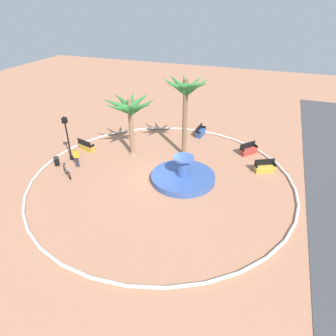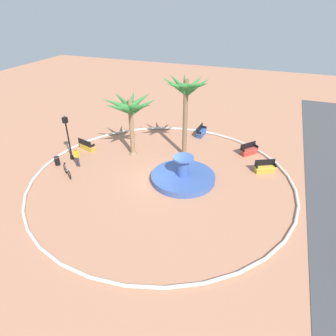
# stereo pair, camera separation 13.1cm
# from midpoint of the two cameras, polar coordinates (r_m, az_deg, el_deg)

# --- Properties ---
(ground_plane) EXTENTS (80.00, 80.00, 0.00)m
(ground_plane) POSITION_cam_midpoint_polar(r_m,az_deg,el_deg) (21.94, -1.40, -2.22)
(ground_plane) COLOR tan
(plaza_curb) EXTENTS (19.10, 19.10, 0.20)m
(plaza_curb) POSITION_cam_midpoint_polar(r_m,az_deg,el_deg) (21.88, -1.40, -2.00)
(plaza_curb) COLOR silver
(plaza_curb) RESTS_ON ground
(fountain) EXTENTS (4.69, 4.69, 1.93)m
(fountain) POSITION_cam_midpoint_polar(r_m,az_deg,el_deg) (21.74, 2.71, -1.67)
(fountain) COLOR #38569E
(fountain) RESTS_ON ground
(palm_tree_near_fountain) EXTENTS (4.46, 4.49, 5.05)m
(palm_tree_near_fountain) POSITION_cam_midpoint_polar(r_m,az_deg,el_deg) (23.91, -7.48, 11.23)
(palm_tree_near_fountain) COLOR #8E6B4C
(palm_tree_near_fountain) RESTS_ON ground
(palm_tree_by_curb) EXTENTS (3.89, 3.90, 6.62)m
(palm_tree_by_curb) POSITION_cam_midpoint_polar(r_m,az_deg,el_deg) (23.32, 3.27, 14.27)
(palm_tree_by_curb) COLOR brown
(palm_tree_by_curb) RESTS_ON ground
(bench_east) EXTENTS (1.53, 1.43, 1.00)m
(bench_east) POSITION_cam_midpoint_polar(r_m,az_deg,el_deg) (26.16, 15.06, 3.30)
(bench_east) COLOR #B73D33
(bench_east) RESTS_ON ground
(bench_west) EXTENTS (1.64, 0.63, 1.00)m
(bench_west) POSITION_cam_midpoint_polar(r_m,az_deg,el_deg) (28.87, 6.16, 6.84)
(bench_west) COLOR #335BA8
(bench_west) RESTS_ON ground
(bench_north) EXTENTS (1.19, 1.65, 1.00)m
(bench_north) POSITION_cam_midpoint_polar(r_m,az_deg,el_deg) (23.85, 17.95, 0.02)
(bench_north) COLOR gold
(bench_north) RESTS_ON ground
(bench_southeast) EXTENTS (0.91, 1.68, 1.00)m
(bench_southeast) POSITION_cam_midpoint_polar(r_m,az_deg,el_deg) (26.91, -15.56, 4.02)
(bench_southeast) COLOR gold
(bench_southeast) RESTS_ON ground
(lamppost) EXTENTS (0.32, 0.32, 3.80)m
(lamppost) POSITION_cam_midpoint_polar(r_m,az_deg,el_deg) (24.94, -18.97, 6.09)
(lamppost) COLOR black
(lamppost) RESTS_ON ground
(trash_bin) EXTENTS (0.46, 0.46, 0.73)m
(trash_bin) POSITION_cam_midpoint_polar(r_m,az_deg,el_deg) (25.18, -20.77, 1.27)
(trash_bin) COLOR black
(trash_bin) RESTS_ON ground
(bicycle_red_frame) EXTENTS (1.06, 1.43, 0.94)m
(bicycle_red_frame) POSITION_cam_midpoint_polar(r_m,az_deg,el_deg) (23.40, -19.01, -0.70)
(bicycle_red_frame) COLOR black
(bicycle_red_frame) RESTS_ON ground
(person_cyclist_helmet) EXTENTS (0.24, 0.53, 1.63)m
(person_cyclist_helmet) POSITION_cam_midpoint_polar(r_m,az_deg,el_deg) (24.20, -17.38, 2.13)
(person_cyclist_helmet) COLOR #33333D
(person_cyclist_helmet) RESTS_ON ground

